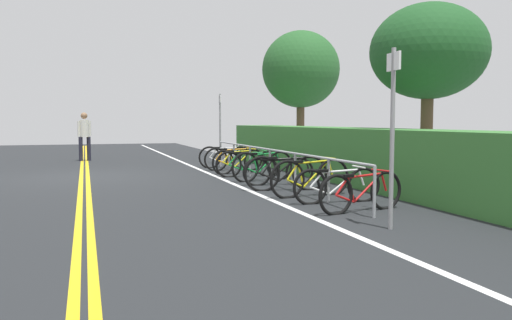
# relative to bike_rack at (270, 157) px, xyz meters

# --- Properties ---
(ground_plane) EXTENTS (39.48, 11.31, 0.05)m
(ground_plane) POSITION_rel_bike_rack_xyz_m (-2.74, -4.15, -0.64)
(ground_plane) COLOR #232628
(centre_line_yellow_inner) EXTENTS (35.53, 0.10, 0.00)m
(centre_line_yellow_inner) POSITION_rel_bike_rack_xyz_m (-2.74, -4.23, -0.61)
(centre_line_yellow_inner) COLOR gold
(centre_line_yellow_inner) RESTS_ON ground_plane
(centre_line_yellow_outer) EXTENTS (35.53, 0.10, 0.00)m
(centre_line_yellow_outer) POSITION_rel_bike_rack_xyz_m (-2.74, -4.07, -0.61)
(centre_line_yellow_outer) COLOR gold
(centre_line_yellow_outer) RESTS_ON ground_plane
(bike_lane_stripe_white) EXTENTS (35.53, 0.12, 0.00)m
(bike_lane_stripe_white) POSITION_rel_bike_rack_xyz_m (-2.74, -0.87, -0.61)
(bike_lane_stripe_white) COLOR white
(bike_lane_stripe_white) RESTS_ON ground_plane
(bike_rack) EXTENTS (9.39, 0.05, 0.81)m
(bike_rack) POSITION_rel_bike_rack_xyz_m (0.00, 0.00, 0.00)
(bike_rack) COLOR #9EA0A5
(bike_rack) RESTS_ON ground_plane
(bicycle_0) EXTENTS (0.62, 1.61, 0.72)m
(bicycle_0) POSITION_rel_bike_rack_xyz_m (-4.11, 0.01, -0.28)
(bicycle_0) COLOR black
(bicycle_0) RESTS_ON ground_plane
(bicycle_1) EXTENTS (0.46, 1.74, 0.72)m
(bicycle_1) POSITION_rel_bike_rack_xyz_m (-3.25, 0.02, -0.28)
(bicycle_1) COLOR black
(bicycle_1) RESTS_ON ground_plane
(bicycle_2) EXTENTS (0.57, 1.66, 0.71)m
(bicycle_2) POSITION_rel_bike_rack_xyz_m (-2.39, -0.06, -0.28)
(bicycle_2) COLOR black
(bicycle_2) RESTS_ON ground_plane
(bicycle_3) EXTENTS (0.46, 1.76, 0.72)m
(bicycle_3) POSITION_rel_bike_rack_xyz_m (-1.46, -0.07, -0.28)
(bicycle_3) COLOR black
(bicycle_3) RESTS_ON ground_plane
(bicycle_4) EXTENTS (0.52, 1.70, 0.77)m
(bicycle_4) POSITION_rel_bike_rack_xyz_m (-0.46, -0.02, -0.26)
(bicycle_4) COLOR black
(bicycle_4) RESTS_ON ground_plane
(bicycle_5) EXTENTS (0.46, 1.64, 0.68)m
(bicycle_5) POSITION_rel_bike_rack_xyz_m (0.46, 0.04, -0.30)
(bicycle_5) COLOR black
(bicycle_5) RESTS_ON ground_plane
(bicycle_6) EXTENTS (0.49, 1.76, 0.78)m
(bicycle_6) POSITION_rel_bike_rack_xyz_m (1.37, -0.13, -0.25)
(bicycle_6) COLOR black
(bicycle_6) RESTS_ON ground_plane
(bicycle_7) EXTENTS (0.46, 1.78, 0.78)m
(bicycle_7) POSITION_rel_bike_rack_xyz_m (2.33, 0.00, -0.25)
(bicycle_7) COLOR black
(bicycle_7) RESTS_ON ground_plane
(bicycle_8) EXTENTS (0.46, 1.70, 0.68)m
(bicycle_8) POSITION_rel_bike_rack_xyz_m (3.21, 0.13, -0.30)
(bicycle_8) COLOR black
(bicycle_8) RESTS_ON ground_plane
(bicycle_9) EXTENTS (0.51, 1.69, 0.69)m
(bicycle_9) POSITION_rel_bike_rack_xyz_m (4.14, 0.08, -0.29)
(bicycle_9) COLOR black
(bicycle_9) RESTS_ON ground_plane
(pedestrian) EXTENTS (0.32, 0.47, 1.76)m
(pedestrian) POSITION_rel_bike_rack_xyz_m (-8.44, -4.13, 0.40)
(pedestrian) COLOR #1E1E2D
(pedestrian) RESTS_ON ground_plane
(sign_post_near) EXTENTS (0.36, 0.06, 2.36)m
(sign_post_near) POSITION_rel_bike_rack_xyz_m (-5.51, 0.20, 0.80)
(sign_post_near) COLOR gray
(sign_post_near) RESTS_ON ground_plane
(sign_post_far) EXTENTS (0.36, 0.07, 2.42)m
(sign_post_far) POSITION_rel_bike_rack_xyz_m (5.45, -0.22, 0.83)
(sign_post_far) COLOR gray
(sign_post_far) RESTS_ON ground_plane
(hedge_backdrop) EXTENTS (18.34, 1.36, 1.29)m
(hedge_backdrop) POSITION_rel_bike_rack_xyz_m (1.50, 2.07, 0.03)
(hedge_backdrop) COLOR #387533
(hedge_backdrop) RESTS_ON ground_plane
(tree_near_left) EXTENTS (2.94, 2.94, 4.86)m
(tree_near_left) POSITION_rel_bike_rack_xyz_m (-6.99, 3.75, 2.78)
(tree_near_left) COLOR brown
(tree_near_left) RESTS_ON ground_plane
(tree_mid) EXTENTS (2.62, 2.62, 4.10)m
(tree_mid) POSITION_rel_bike_rack_xyz_m (1.39, 3.30, 2.39)
(tree_mid) COLOR brown
(tree_mid) RESTS_ON ground_plane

